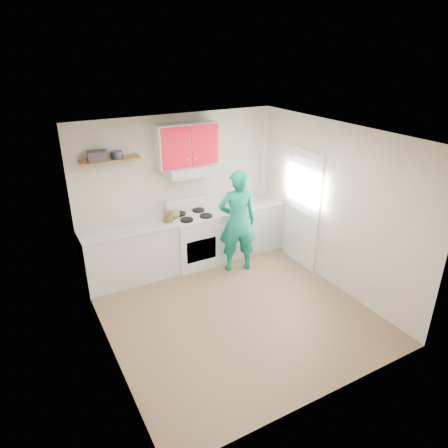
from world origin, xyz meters
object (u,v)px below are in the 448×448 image
stove (194,240)px  crock (168,217)px  person (238,221)px  tin (117,155)px  kettle (175,214)px

stove → crock: size_ratio=4.75×
stove → person: person is taller
tin → person: (1.72, -0.71, -1.19)m
person → stove: bearing=-25.6°
crock → tin: bearing=163.1°
crock → person: 1.16m
tin → person: bearing=-22.4°
stove → tin: (-1.15, 0.16, 1.63)m
tin → kettle: 1.38m
kettle → person: person is taller
person → crock: bearing=-7.9°
tin → kettle: (0.83, -0.12, -1.10)m
crock → person: (1.04, -0.50, -0.10)m
tin → person: 2.21m
kettle → crock: 0.17m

